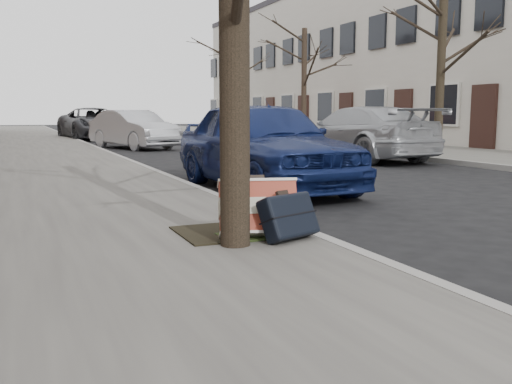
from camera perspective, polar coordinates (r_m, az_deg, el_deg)
name	(u,v)px	position (r m, az deg, el deg)	size (l,w,h in m)	color
ground	(489,254)	(5.39, 22.23, -5.76)	(120.00, 120.00, 0.00)	black
near_sidewalk	(16,152)	(18.69, -22.89, 3.73)	(5.00, 70.00, 0.12)	slate
far_sidewalk	(343,144)	(21.98, 8.73, 4.79)	(4.00, 70.00, 0.12)	slate
house_far	(441,56)	(26.04, 18.02, 12.77)	(6.70, 40.00, 7.20)	beige
dirt_patch	(225,232)	(5.28, -3.07, -4.02)	(0.85, 0.85, 0.01)	black
suitcase_red	(258,209)	(5.03, 0.20, -1.66)	(0.68, 0.19, 0.49)	maroon
suitcase_navy	(289,216)	(4.94, 3.27, -2.42)	(0.54, 0.17, 0.39)	black
car_near_front	(263,144)	(9.12, 0.72, 4.80)	(1.71, 4.25, 1.45)	#121E51
car_near_mid	(134,129)	(20.13, -12.14, 6.15)	(1.40, 4.02, 1.32)	#B2B4BA
car_near_back	(93,124)	(27.42, -15.94, 6.59)	(2.43, 5.27, 1.46)	#323237
car_far_front	(359,133)	(15.13, 10.25, 5.78)	(1.94, 4.76, 1.38)	#A4A6AB
car_far_back	(236,123)	(24.28, -2.01, 6.87)	(1.85, 4.59, 1.56)	maroon
tree_far_a	(441,68)	(16.84, 18.00, 11.73)	(0.23, 0.23, 4.66)	black
tree_far_b	(304,85)	(23.52, 4.82, 10.64)	(0.21, 0.21, 4.46)	black
tree_far_c	(232,85)	(31.02, -2.39, 10.69)	(0.23, 0.23, 5.22)	black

